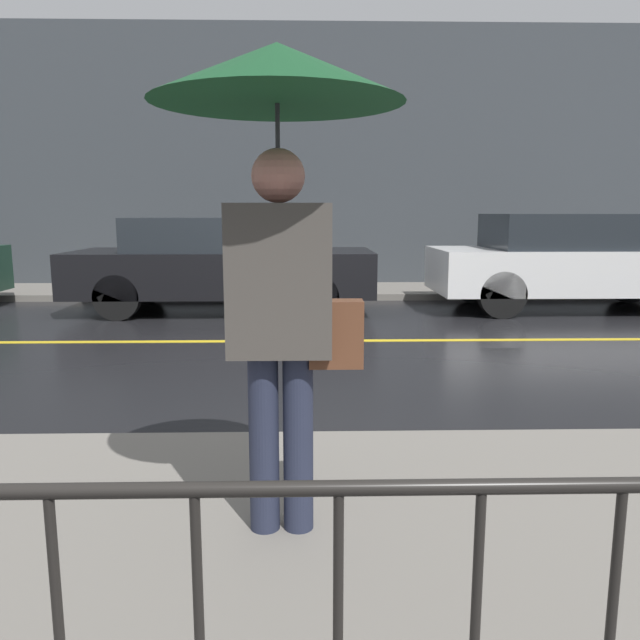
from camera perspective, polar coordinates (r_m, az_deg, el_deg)
ground_plane at (r=7.74m, az=0.34°, el=-1.93°), size 80.00×80.00×0.00m
sidewalk_near at (r=2.95m, az=3.52°, el=-21.11°), size 28.00×2.98×0.12m
sidewalk_far at (r=12.21m, az=-0.31°, el=2.68°), size 28.00×1.97×0.12m
lane_marking at (r=7.73m, az=0.34°, el=-1.90°), size 25.20×0.12×0.01m
building_storefront at (r=13.29m, az=-0.41°, el=14.46°), size 28.00×0.30×5.30m
railing_foreground at (r=1.59m, az=7.97°, el=-25.14°), size 12.00×0.04×0.88m
pedestrian at (r=2.73m, az=-3.76°, el=14.84°), size 1.07×1.07×2.15m
car_black at (r=10.14m, az=-9.08°, el=5.15°), size 4.73×1.91×1.49m
car_white at (r=10.93m, az=21.83°, el=5.03°), size 4.45×1.81×1.55m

